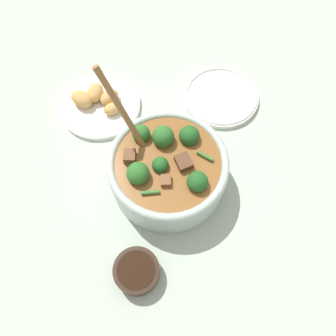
{
  "coord_description": "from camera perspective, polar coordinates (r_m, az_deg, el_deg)",
  "views": [
    {
      "loc": [
        -0.16,
        -0.24,
        0.65
      ],
      "look_at": [
        0.0,
        0.0,
        0.06
      ],
      "focal_mm": 35.0,
      "sensor_mm": 36.0,
      "label": 1
    }
  ],
  "objects": [
    {
      "name": "food_plate",
      "position": [
        0.82,
        -11.93,
        11.01
      ],
      "size": [
        0.19,
        0.19,
        0.05
      ],
      "color": "white",
      "rests_on": "ground_plane"
    },
    {
      "name": "ground_plane",
      "position": [
        0.71,
        -0.0,
        -2.11
      ],
      "size": [
        4.0,
        4.0,
        0.0
      ],
      "primitive_type": "plane",
      "color": "#ADBCAD"
    },
    {
      "name": "empty_plate",
      "position": [
        0.83,
        9.19,
        12.26
      ],
      "size": [
        0.18,
        0.18,
        0.02
      ],
      "color": "white",
      "rests_on": "ground_plane"
    },
    {
      "name": "stew_bowl",
      "position": [
        0.66,
        -0.05,
        -0.12
      ],
      "size": [
        0.24,
        0.26,
        0.25
      ],
      "color": "#B2C6BC",
      "rests_on": "ground_plane"
    },
    {
      "name": "condiment_bowl",
      "position": [
        0.64,
        -5.47,
        -17.43
      ],
      "size": [
        0.09,
        0.09,
        0.04
      ],
      "color": "black",
      "rests_on": "ground_plane"
    }
  ]
}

